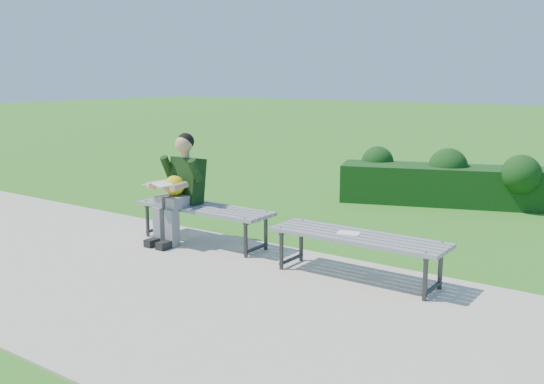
{
  "coord_description": "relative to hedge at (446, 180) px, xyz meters",
  "views": [
    {
      "loc": [
        3.77,
        -5.76,
        2.01
      ],
      "look_at": [
        -0.15,
        -0.25,
        0.71
      ],
      "focal_mm": 40.0,
      "sensor_mm": 36.0,
      "label": 1
    }
  ],
  "objects": [
    {
      "name": "ground",
      "position": [
        -0.53,
        -3.6,
        -0.38
      ],
      "size": [
        80.0,
        80.0,
        0.0
      ],
      "color": "#3C7D27",
      "rests_on": "ground"
    },
    {
      "name": "walkway",
      "position": [
        -0.53,
        -5.35,
        -0.37
      ],
      "size": [
        30.0,
        3.5,
        0.02
      ],
      "color": "#B0A293",
      "rests_on": "ground"
    },
    {
      "name": "hedge",
      "position": [
        0.0,
        0.0,
        0.0
      ],
      "size": [
        3.32,
        1.86,
        0.88
      ],
      "color": "#123916",
      "rests_on": "ground"
    },
    {
      "name": "bench_left",
      "position": [
        -1.54,
        -4.04,
        0.04
      ],
      "size": [
        1.8,
        0.5,
        0.46
      ],
      "color": "gray",
      "rests_on": "walkway"
    },
    {
      "name": "bench_right",
      "position": [
        0.59,
        -4.16,
        0.04
      ],
      "size": [
        1.8,
        0.5,
        0.46
      ],
      "color": "gray",
      "rests_on": "walkway"
    },
    {
      "name": "seated_boy",
      "position": [
        -1.84,
        -4.14,
        0.34
      ],
      "size": [
        0.56,
        0.76,
        1.31
      ],
      "color": "slate",
      "rests_on": "walkway"
    },
    {
      "name": "paper_sheet",
      "position": [
        0.49,
        -4.16,
        0.1
      ],
      "size": [
        0.25,
        0.21,
        0.01
      ],
      "color": "white",
      "rests_on": "bench_right"
    }
  ]
}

